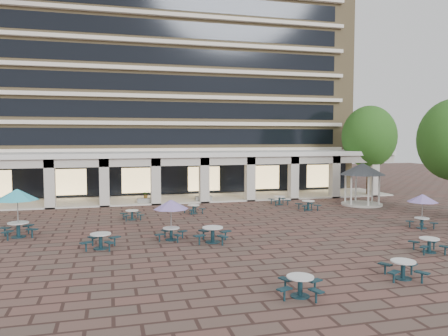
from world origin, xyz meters
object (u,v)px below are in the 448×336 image
(gazebo, at_px, (362,174))
(planter_right, at_px, (204,196))
(picnic_table_1, at_px, (300,284))
(planter_left, at_px, (146,199))
(picnic_table_3, at_px, (403,268))

(gazebo, height_order, planter_right, gazebo)
(picnic_table_1, relative_size, planter_left, 1.36)
(gazebo, height_order, planter_left, gazebo)
(picnic_table_1, xyz_separation_m, picnic_table_3, (4.86, 0.77, -0.00))
(picnic_table_1, height_order, planter_left, planter_left)
(picnic_table_1, relative_size, planter_right, 1.36)
(picnic_table_1, relative_size, picnic_table_3, 1.04)
(planter_right, bearing_deg, picnic_table_1, -93.60)
(picnic_table_1, distance_m, planter_right, 23.67)
(picnic_table_3, bearing_deg, picnic_table_1, -153.30)
(planter_left, distance_m, planter_right, 5.07)
(picnic_table_1, bearing_deg, planter_left, 122.94)
(planter_left, bearing_deg, picnic_table_3, -69.72)
(planter_left, bearing_deg, planter_right, -0.00)
(picnic_table_1, distance_m, picnic_table_3, 4.92)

